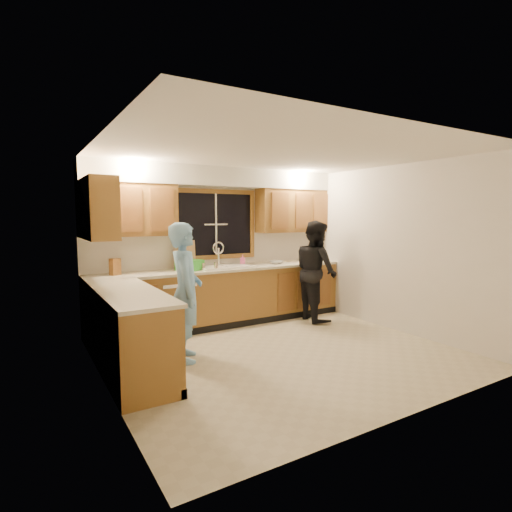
{
  "coord_description": "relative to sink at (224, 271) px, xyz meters",
  "views": [
    {
      "loc": [
        -2.81,
        -4.06,
        1.74
      ],
      "look_at": [
        0.02,
        0.65,
        1.19
      ],
      "focal_mm": 28.0,
      "sensor_mm": 36.0,
      "label": 1
    }
  ],
  "objects": [
    {
      "name": "knife_block",
      "position": [
        -1.66,
        0.05,
        0.17
      ],
      "size": [
        0.16,
        0.14,
        0.23
      ],
      "primitive_type": "cube",
      "rotation": [
        0.0,
        0.0,
        0.37
      ],
      "color": "brown",
      "rests_on": "countertop_back"
    },
    {
      "name": "wall_left",
      "position": [
        -2.1,
        -1.6,
        0.39
      ],
      "size": [
        0.0,
        3.8,
        3.8
      ],
      "primitive_type": "plane",
      "rotation": [
        1.57,
        0.0,
        1.57
      ],
      "color": "silver",
      "rests_on": "ground"
    },
    {
      "name": "countertop_left",
      "position": [
        -1.79,
        -1.25,
        0.04
      ],
      "size": [
        0.63,
        1.9,
        0.04
      ],
      "primitive_type": "cube",
      "color": "beige",
      "rests_on": "base_cabinets_left"
    },
    {
      "name": "can_right",
      "position": [
        -0.23,
        -0.21,
        0.11
      ],
      "size": [
        0.08,
        0.08,
        0.12
      ],
      "primitive_type": "cylinder",
      "rotation": [
        0.0,
        0.0,
        -0.33
      ],
      "color": "beige",
      "rests_on": "countertop_back"
    },
    {
      "name": "floor",
      "position": [
        0.0,
        -1.6,
        -0.86
      ],
      "size": [
        4.2,
        4.2,
        0.0
      ],
      "primitive_type": "plane",
      "color": "#C3B696",
      "rests_on": "ground"
    },
    {
      "name": "dish_crate",
      "position": [
        -0.58,
        -0.01,
        0.13
      ],
      "size": [
        0.43,
        0.42,
        0.15
      ],
      "primitive_type": "cube",
      "rotation": [
        0.0,
        0.0,
        0.44
      ],
      "color": "green",
      "rests_on": "countertop_back"
    },
    {
      "name": "window_frame",
      "position": [
        0.0,
        0.29,
        0.74
      ],
      "size": [
        1.44,
        0.03,
        1.14
      ],
      "color": "black",
      "rests_on": "wall_back"
    },
    {
      "name": "can_left",
      "position": [
        -0.4,
        -0.11,
        0.11
      ],
      "size": [
        0.06,
        0.06,
        0.11
      ],
      "primitive_type": "cylinder",
      "rotation": [
        0.0,
        0.0,
        -0.06
      ],
      "color": "beige",
      "rests_on": "countertop_back"
    },
    {
      "name": "soffit",
      "position": [
        0.0,
        0.12,
        1.49
      ],
      "size": [
        4.2,
        0.35,
        0.3
      ],
      "primitive_type": "cube",
      "color": "silver",
      "rests_on": "wall_back"
    },
    {
      "name": "wall_back",
      "position": [
        0.0,
        0.3,
        0.39
      ],
      "size": [
        4.2,
        0.0,
        4.2
      ],
      "primitive_type": "plane",
      "rotation": [
        1.57,
        0.0,
        0.0
      ],
      "color": "silver",
      "rests_on": "ground"
    },
    {
      "name": "man",
      "position": [
        -1.11,
        -1.2,
        -0.03
      ],
      "size": [
        0.57,
        0.7,
        1.66
      ],
      "primitive_type": "imported",
      "rotation": [
        0.0,
        0.0,
        1.24
      ],
      "color": "#79B2E5",
      "rests_on": "floor"
    },
    {
      "name": "ceiling",
      "position": [
        0.0,
        -1.6,
        1.64
      ],
      "size": [
        4.2,
        4.2,
        0.0
      ],
      "primitive_type": "plane",
      "rotation": [
        3.14,
        0.0,
        0.0
      ],
      "color": "white"
    },
    {
      "name": "bowl",
      "position": [
        0.99,
        -0.03,
        0.08
      ],
      "size": [
        0.24,
        0.24,
        0.05
      ],
      "primitive_type": "imported",
      "rotation": [
        0.0,
        0.0,
        0.09
      ],
      "color": "silver",
      "rests_on": "countertop_back"
    },
    {
      "name": "woman",
      "position": [
        1.44,
        -0.54,
        -0.03
      ],
      "size": [
        0.77,
        0.91,
        1.66
      ],
      "primitive_type": "imported",
      "rotation": [
        0.0,
        0.0,
        1.38
      ],
      "color": "black",
      "rests_on": "floor"
    },
    {
      "name": "soap_bottle",
      "position": [
        0.41,
        0.12,
        0.14
      ],
      "size": [
        0.11,
        0.11,
        0.18
      ],
      "primitive_type": "imported",
      "rotation": [
        0.0,
        0.0,
        -0.43
      ],
      "color": "pink",
      "rests_on": "countertop_back"
    },
    {
      "name": "sink",
      "position": [
        0.0,
        0.0,
        0.0
      ],
      "size": [
        0.86,
        0.52,
        0.57
      ],
      "color": "white",
      "rests_on": "countertop_back"
    },
    {
      "name": "upper_cabinets_right",
      "position": [
        1.43,
        0.13,
        0.96
      ],
      "size": [
        1.35,
        0.33,
        0.75
      ],
      "primitive_type": "cube",
      "color": "olive",
      "rests_on": "wall_back"
    },
    {
      "name": "upper_cabinets_left",
      "position": [
        -1.43,
        0.13,
        0.96
      ],
      "size": [
        1.35,
        0.33,
        0.75
      ],
      "primitive_type": "cube",
      "color": "olive",
      "rests_on": "wall_back"
    },
    {
      "name": "upper_cabinets_return",
      "position": [
        -1.94,
        -0.48,
        0.96
      ],
      "size": [
        0.33,
        0.9,
        0.75
      ],
      "primitive_type": "cube",
      "color": "olive",
      "rests_on": "wall_left"
    },
    {
      "name": "dishwasher",
      "position": [
        -0.85,
        -0.01,
        -0.45
      ],
      "size": [
        0.6,
        0.56,
        0.82
      ],
      "primitive_type": "cube",
      "color": "white",
      "rests_on": "floor"
    },
    {
      "name": "base_cabinets_back",
      "position": [
        0.0,
        -0.0,
        -0.42
      ],
      "size": [
        4.2,
        0.6,
        0.88
      ],
      "primitive_type": "cube",
      "color": "olive",
      "rests_on": "ground"
    },
    {
      "name": "cutting_board",
      "position": [
        -0.58,
        0.19,
        0.28
      ],
      "size": [
        0.35,
        0.18,
        0.44
      ],
      "primitive_type": "cube",
      "rotation": [
        -0.21,
        0.0,
        -0.22
      ],
      "color": "tan",
      "rests_on": "countertop_back"
    },
    {
      "name": "stove",
      "position": [
        -1.8,
        -1.82,
        -0.41
      ],
      "size": [
        0.58,
        0.75,
        0.9
      ],
      "primitive_type": "cube",
      "color": "white",
      "rests_on": "floor"
    },
    {
      "name": "wall_right",
      "position": [
        2.1,
        -1.6,
        0.39
      ],
      "size": [
        0.0,
        3.8,
        3.8
      ],
      "primitive_type": "plane",
      "rotation": [
        1.57,
        0.0,
        -1.57
      ],
      "color": "silver",
      "rests_on": "ground"
    },
    {
      "name": "countertop_back",
      "position": [
        0.0,
        -0.02,
        0.04
      ],
      "size": [
        4.2,
        0.63,
        0.04
      ],
      "primitive_type": "cube",
      "color": "beige",
      "rests_on": "base_cabinets_back"
    },
    {
      "name": "base_cabinets_left",
      "position": [
        -1.8,
        -1.25,
        -0.42
      ],
      "size": [
        0.6,
        1.9,
        0.88
      ],
      "primitive_type": "cube",
      "color": "olive",
      "rests_on": "ground"
    }
  ]
}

